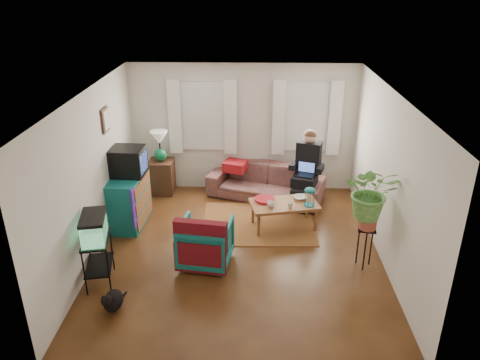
{
  "coord_description": "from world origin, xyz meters",
  "views": [
    {
      "loc": [
        0.21,
        -6.48,
        4.16
      ],
      "look_at": [
        0.0,
        0.4,
        1.1
      ],
      "focal_mm": 35.0,
      "sensor_mm": 36.0,
      "label": 1
    }
  ],
  "objects_px": {
    "sofa": "(266,177)",
    "plant_stand": "(365,247)",
    "dresser": "(129,200)",
    "side_table": "(162,177)",
    "aquarium_stand": "(99,261)",
    "armchair": "(206,241)",
    "coffee_table": "(284,215)"
  },
  "relations": [
    {
      "from": "sofa",
      "to": "coffee_table",
      "type": "relative_size",
      "value": 1.94
    },
    {
      "from": "sofa",
      "to": "coffee_table",
      "type": "xyz_separation_m",
      "value": [
        0.3,
        -1.22,
        -0.2
      ]
    },
    {
      "from": "side_table",
      "to": "armchair",
      "type": "height_order",
      "value": "armchair"
    },
    {
      "from": "sofa",
      "to": "armchair",
      "type": "distance_m",
      "value": 2.56
    },
    {
      "from": "armchair",
      "to": "plant_stand",
      "type": "bearing_deg",
      "value": -172.38
    },
    {
      "from": "coffee_table",
      "to": "aquarium_stand",
      "type": "bearing_deg",
      "value": -160.33
    },
    {
      "from": "armchair",
      "to": "coffee_table",
      "type": "height_order",
      "value": "armchair"
    },
    {
      "from": "sofa",
      "to": "aquarium_stand",
      "type": "height_order",
      "value": "sofa"
    },
    {
      "from": "side_table",
      "to": "plant_stand",
      "type": "xyz_separation_m",
      "value": [
        3.57,
        -2.56,
        -0.01
      ]
    },
    {
      "from": "coffee_table",
      "to": "plant_stand",
      "type": "xyz_separation_m",
      "value": [
        1.16,
        -1.17,
        0.09
      ]
    },
    {
      "from": "dresser",
      "to": "aquarium_stand",
      "type": "distance_m",
      "value": 1.77
    },
    {
      "from": "coffee_table",
      "to": "sofa",
      "type": "bearing_deg",
      "value": 91.67
    },
    {
      "from": "aquarium_stand",
      "to": "coffee_table",
      "type": "height_order",
      "value": "aquarium_stand"
    },
    {
      "from": "sofa",
      "to": "side_table",
      "type": "height_order",
      "value": "sofa"
    },
    {
      "from": "plant_stand",
      "to": "sofa",
      "type": "bearing_deg",
      "value": 121.36
    },
    {
      "from": "side_table",
      "to": "plant_stand",
      "type": "distance_m",
      "value": 4.4
    },
    {
      "from": "dresser",
      "to": "aquarium_stand",
      "type": "height_order",
      "value": "dresser"
    },
    {
      "from": "side_table",
      "to": "armchair",
      "type": "relative_size",
      "value": 0.88
    },
    {
      "from": "dresser",
      "to": "aquarium_stand",
      "type": "bearing_deg",
      "value": -86.85
    },
    {
      "from": "side_table",
      "to": "armchair",
      "type": "bearing_deg",
      "value": -65.76
    },
    {
      "from": "side_table",
      "to": "aquarium_stand",
      "type": "distance_m",
      "value": 3.11
    },
    {
      "from": "side_table",
      "to": "dresser",
      "type": "bearing_deg",
      "value": -104.44
    },
    {
      "from": "side_table",
      "to": "dresser",
      "type": "xyz_separation_m",
      "value": [
        -0.34,
        -1.32,
        0.11
      ]
    },
    {
      "from": "coffee_table",
      "to": "plant_stand",
      "type": "bearing_deg",
      "value": -57.09
    },
    {
      "from": "dresser",
      "to": "sofa",
      "type": "bearing_deg",
      "value": 28.56
    },
    {
      "from": "sofa",
      "to": "plant_stand",
      "type": "height_order",
      "value": "sofa"
    },
    {
      "from": "dresser",
      "to": "plant_stand",
      "type": "bearing_deg",
      "value": -14.14
    },
    {
      "from": "sofa",
      "to": "plant_stand",
      "type": "xyz_separation_m",
      "value": [
        1.46,
        -2.39,
        -0.11
      ]
    },
    {
      "from": "dresser",
      "to": "plant_stand",
      "type": "distance_m",
      "value": 4.11
    },
    {
      "from": "sofa",
      "to": "armchair",
      "type": "xyz_separation_m",
      "value": [
        -0.97,
        -2.37,
        -0.05
      ]
    },
    {
      "from": "side_table",
      "to": "aquarium_stand",
      "type": "relative_size",
      "value": 0.95
    },
    {
      "from": "sofa",
      "to": "dresser",
      "type": "relative_size",
      "value": 2.21
    }
  ]
}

